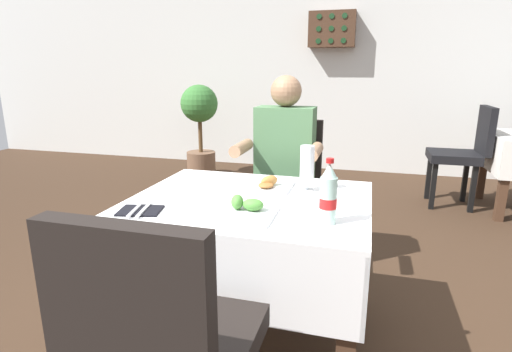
{
  "coord_description": "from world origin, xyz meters",
  "views": [
    {
      "loc": [
        0.39,
        -1.56,
        1.28
      ],
      "look_at": [
        -0.11,
        0.21,
        0.8
      ],
      "focal_mm": 28.18,
      "sensor_mm": 36.0,
      "label": 1
    }
  ],
  "objects": [
    {
      "name": "back_wall",
      "position": [
        0.0,
        3.85,
        1.4
      ],
      "size": [
        11.0,
        0.12,
        2.8
      ],
      "primitive_type": "cube",
      "color": "silver",
      "rests_on": "ground"
    },
    {
      "name": "main_dining_table",
      "position": [
        -0.11,
        0.11,
        0.55
      ],
      "size": [
        1.07,
        0.87,
        0.72
      ],
      "color": "white",
      "rests_on": "ground"
    },
    {
      "name": "chair_far_diner_seat",
      "position": [
        -0.11,
        0.93,
        0.55
      ],
      "size": [
        0.44,
        0.5,
        0.97
      ],
      "color": "black",
      "rests_on": "ground"
    },
    {
      "name": "chair_near_camera_side",
      "position": [
        -0.11,
        -0.72,
        0.55
      ],
      "size": [
        0.44,
        0.5,
        0.97
      ],
      "color": "black",
      "rests_on": "ground"
    },
    {
      "name": "seated_diner_far",
      "position": [
        -0.11,
        0.82,
        0.71
      ],
      "size": [
        0.5,
        0.46,
        1.26
      ],
      "color": "#282D42",
      "rests_on": "ground"
    },
    {
      "name": "plate_near_camera",
      "position": [
        -0.07,
        -0.1,
        0.74
      ],
      "size": [
        0.24,
        0.24,
        0.07
      ],
      "color": "white",
      "rests_on": "main_dining_table"
    },
    {
      "name": "plate_far_diner",
      "position": [
        -0.07,
        0.29,
        0.74
      ],
      "size": [
        0.22,
        0.22,
        0.06
      ],
      "color": "white",
      "rests_on": "main_dining_table"
    },
    {
      "name": "beer_glass_left",
      "position": [
        0.12,
        0.3,
        0.83
      ],
      "size": [
        0.07,
        0.07,
        0.22
      ],
      "color": "white",
      "rests_on": "main_dining_table"
    },
    {
      "name": "cola_bottle_primary",
      "position": [
        0.26,
        -0.11,
        0.83
      ],
      "size": [
        0.07,
        0.07,
        0.25
      ],
      "color": "silver",
      "rests_on": "main_dining_table"
    },
    {
      "name": "napkin_cutlery_set",
      "position": [
        -0.49,
        -0.19,
        0.73
      ],
      "size": [
        0.19,
        0.2,
        0.01
      ],
      "color": "black",
      "rests_on": "main_dining_table"
    },
    {
      "name": "background_chair_left",
      "position": [
        1.28,
        2.57,
        0.55
      ],
      "size": [
        0.5,
        0.44,
        0.97
      ],
      "color": "black",
      "rests_on": "ground"
    },
    {
      "name": "potted_plant_corner",
      "position": [
        -1.61,
        3.02,
        0.68
      ],
      "size": [
        0.45,
        0.45,
        1.13
      ],
      "color": "brown",
      "rests_on": "ground"
    },
    {
      "name": "wall_bottle_rack",
      "position": [
        -0.12,
        3.68,
        1.77
      ],
      "size": [
        0.56,
        0.21,
        0.42
      ],
      "color": "#472D1E"
    }
  ]
}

